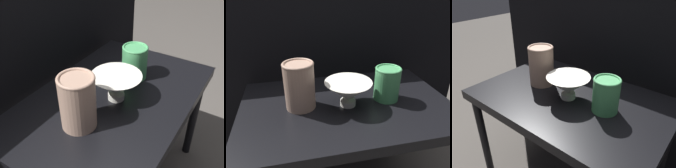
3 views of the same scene
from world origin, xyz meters
TOP-DOWN VIEW (x-y plane):
  - table at (0.00, 0.00)m, footprint 0.81×0.52m
  - couch_backdrop at (0.00, 0.56)m, footprint 1.47×0.50m
  - bowl at (-0.00, -0.01)m, footprint 0.18×0.18m
  - vase_textured_left at (-0.18, 0.01)m, footprint 0.11×0.11m
  - vase_colorful_right at (0.16, 0.00)m, footprint 0.10×0.10m

SIDE VIEW (x-z plane):
  - couch_backdrop at x=0.00m, z-range 0.00..0.89m
  - table at x=0.00m, z-range 0.20..0.70m
  - bowl at x=0.00m, z-range 0.51..0.61m
  - vase_colorful_right at x=0.16m, z-range 0.51..0.64m
  - vase_textured_left at x=-0.18m, z-range 0.51..0.68m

